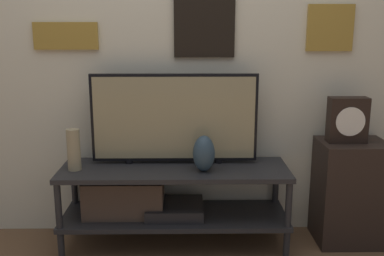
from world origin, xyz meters
The scene contains 7 objects.
wall_back centered at (0.01, 0.53, 1.36)m, with size 6.40×0.08×2.70m.
media_console centered at (-0.12, 0.26, 0.33)m, with size 1.42×0.45×0.52m.
television centered at (0.00, 0.36, 0.82)m, with size 1.05×0.05×0.58m.
vase_urn_stoneware centered at (0.18, 0.20, 0.63)m, with size 0.13×0.15×0.22m.
vase_tall_ceramic centered at (-0.61, 0.23, 0.65)m, with size 0.08×0.08×0.26m.
side_table centered at (1.13, 0.31, 0.34)m, with size 0.42×0.34×0.67m.
mantel_clock centered at (1.08, 0.31, 0.81)m, with size 0.24×0.11×0.28m.
Camera 1 is at (0.07, -2.40, 1.40)m, focal length 42.00 mm.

